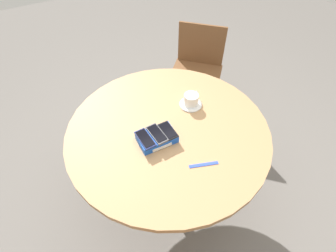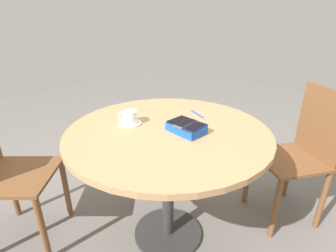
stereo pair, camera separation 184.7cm
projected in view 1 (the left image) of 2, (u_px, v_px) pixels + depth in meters
The scene contains 10 objects.
ground_plane at pixel (168, 194), 1.97m from camera, with size 8.00×8.00×0.00m, color slate.
round_table at pixel (168, 141), 1.49m from camera, with size 1.10×1.10×0.75m.
phone_box at pixel (157, 138), 1.34m from camera, with size 0.20×0.13×0.04m.
phone_navy at pixel (145, 139), 1.30m from camera, with size 0.06×0.13×0.01m.
phone_gray at pixel (157, 134), 1.32m from camera, with size 0.07×0.14×0.01m.
phone_black at pixel (168, 130), 1.34m from camera, with size 0.06×0.12×0.01m.
saucer at pixel (191, 104), 1.54m from camera, with size 0.13×0.13×0.01m, color white.
coffee_cup at pixel (191, 99), 1.51m from camera, with size 0.11×0.08×0.07m.
lanyard_strap at pixel (204, 165), 1.26m from camera, with size 0.14×0.02×0.00m, color blue.
chair_far_side at pixel (196, 73), 2.25m from camera, with size 0.58×0.58×0.82m.
Camera 1 is at (-0.46, -0.82, 1.80)m, focal length 28.00 mm.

